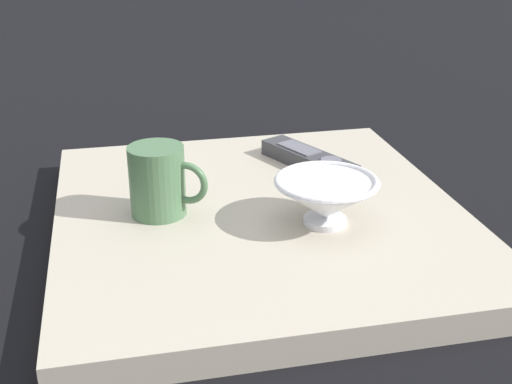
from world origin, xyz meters
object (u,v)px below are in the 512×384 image
object	(u,v)px
coffee_mug	(159,181)
teaspoon	(157,172)
cereal_bowl	(326,198)
tv_remote_near	(309,159)

from	to	relation	value
coffee_mug	teaspoon	distance (m)	0.12
cereal_bowl	tv_remote_near	xyz separation A→B (m)	(-0.19, 0.04, -0.02)
cereal_bowl	coffee_mug	bearing A→B (deg)	-110.12
teaspoon	cereal_bowl	bearing A→B (deg)	46.35
tv_remote_near	teaspoon	bearing A→B (deg)	-88.56
coffee_mug	teaspoon	size ratio (longest dim) A/B	0.77
cereal_bowl	tv_remote_near	size ratio (longest dim) A/B	0.74
teaspoon	tv_remote_near	xyz separation A→B (m)	(-0.01, 0.23, -0.00)
teaspoon	tv_remote_near	bearing A→B (deg)	91.44
cereal_bowl	coffee_mug	world-z (taller)	coffee_mug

